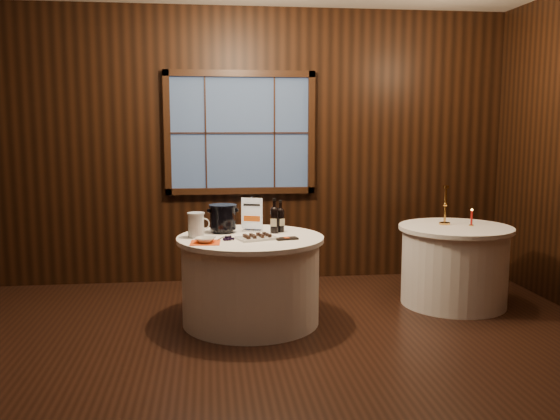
{
  "coord_description": "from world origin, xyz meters",
  "views": [
    {
      "loc": [
        -0.36,
        -4.06,
        1.72
      ],
      "look_at": [
        0.25,
        0.9,
        1.01
      ],
      "focal_mm": 38.0,
      "sensor_mm": 36.0,
      "label": 1
    }
  ],
  "objects": [
    {
      "name": "brass_candlestick",
      "position": [
        1.93,
        1.41,
        0.91
      ],
      "size": [
        0.11,
        0.11,
        0.38
      ],
      "color": "gold",
      "rests_on": "side_table"
    },
    {
      "name": "side_table",
      "position": [
        2.0,
        1.3,
        0.39
      ],
      "size": [
        1.08,
        1.08,
        0.77
      ],
      "color": "white",
      "rests_on": "ground"
    },
    {
      "name": "cracker_bowl",
      "position": [
        -0.39,
        0.75,
        0.79
      ],
      "size": [
        0.21,
        0.21,
        0.04
      ],
      "primitive_type": "imported",
      "rotation": [
        0.0,
        0.0,
        -0.33
      ],
      "color": "silver",
      "rests_on": "orange_napkin"
    },
    {
      "name": "chocolate_plate",
      "position": [
        0.04,
        0.86,
        0.79
      ],
      "size": [
        0.37,
        0.3,
        0.05
      ],
      "rotation": [
        0.0,
        0.0,
        0.31
      ],
      "color": "silver",
      "rests_on": "main_table"
    },
    {
      "name": "main_table",
      "position": [
        0.0,
        1.0,
        0.39
      ],
      "size": [
        1.28,
        1.28,
        0.77
      ],
      "color": "white",
      "rests_on": "ground"
    },
    {
      "name": "ice_bucket",
      "position": [
        -0.23,
        1.22,
        0.9
      ],
      "size": [
        0.25,
        0.25,
        0.25
      ],
      "color": "black",
      "rests_on": "main_table"
    },
    {
      "name": "red_candle",
      "position": [
        2.16,
        1.3,
        0.84
      ],
      "size": [
        0.04,
        0.04,
        0.17
      ],
      "color": "gold",
      "rests_on": "side_table"
    },
    {
      "name": "port_bottle_left",
      "position": [
        0.23,
        1.14,
        0.91
      ],
      "size": [
        0.07,
        0.08,
        0.31
      ],
      "rotation": [
        0.0,
        0.0,
        -0.28
      ],
      "color": "black",
      "rests_on": "main_table"
    },
    {
      "name": "back_wall",
      "position": [
        0.0,
        2.48,
        1.54
      ],
      "size": [
        6.0,
        0.1,
        3.0
      ],
      "color": "black",
      "rests_on": "ground"
    },
    {
      "name": "glass_pitcher",
      "position": [
        -0.47,
        1.02,
        0.88
      ],
      "size": [
        0.2,
        0.15,
        0.22
      ],
      "rotation": [
        0.0,
        0.0,
        0.31
      ],
      "color": "silver",
      "rests_on": "main_table"
    },
    {
      "name": "port_bottle_right",
      "position": [
        0.29,
        1.19,
        0.9
      ],
      "size": [
        0.07,
        0.08,
        0.29
      ],
      "rotation": [
        0.0,
        0.0,
        0.33
      ],
      "color": "black",
      "rests_on": "main_table"
    },
    {
      "name": "grape_bunch",
      "position": [
        -0.2,
        0.84,
        0.79
      ],
      "size": [
        0.16,
        0.07,
        0.04
      ],
      "rotation": [
        0.0,
        0.0,
        0.12
      ],
      "color": "black",
      "rests_on": "main_table"
    },
    {
      "name": "chocolate_box",
      "position": [
        0.29,
        0.82,
        0.78
      ],
      "size": [
        0.2,
        0.13,
        0.02
      ],
      "primitive_type": "cube",
      "rotation": [
        0.0,
        0.0,
        0.21
      ],
      "color": "black",
      "rests_on": "main_table"
    },
    {
      "name": "sign_stand",
      "position": [
        0.04,
        1.24,
        0.88
      ],
      "size": [
        0.19,
        0.15,
        0.32
      ],
      "rotation": [
        0.0,
        0.0,
        -0.37
      ],
      "color": "#AEAEB5",
      "rests_on": "main_table"
    },
    {
      "name": "orange_napkin",
      "position": [
        -0.39,
        0.75,
        0.77
      ],
      "size": [
        0.25,
        0.25,
        0.0
      ],
      "primitive_type": "cube",
      "rotation": [
        0.0,
        0.0,
        -0.06
      ],
      "color": "#DF4512",
      "rests_on": "main_table"
    },
    {
      "name": "ground",
      "position": [
        0.0,
        0.0,
        0.0
      ],
      "size": [
        6.0,
        6.0,
        0.0
      ],
      "primitive_type": "plane",
      "color": "black",
      "rests_on": "ground"
    }
  ]
}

